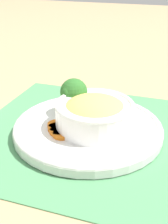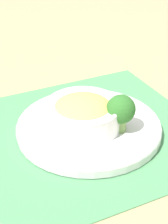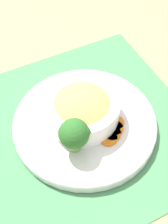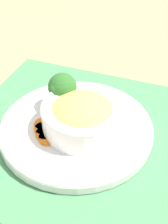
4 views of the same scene
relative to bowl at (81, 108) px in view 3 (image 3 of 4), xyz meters
The scene contains 9 objects.
ground_plane 0.05m from the bowl, 98.12° to the left, with size 4.00×4.00×0.00m, color tan.
placemat 0.05m from the bowl, 98.12° to the left, with size 0.45×0.46×0.00m.
plate 0.04m from the bowl, 98.12° to the left, with size 0.30×0.30×0.02m.
bowl is the anchor object (origin of this frame).
broccoli_floret 0.08m from the bowl, 54.28° to the left, with size 0.06×0.06×0.08m.
carrot_slice_near 0.08m from the bowl, 108.88° to the left, with size 0.04×0.04×0.01m.
carrot_slice_middle 0.08m from the bowl, 118.90° to the left, with size 0.04×0.04×0.01m.
carrot_slice_far 0.08m from the bowl, 129.03° to the left, with size 0.04×0.04×0.01m.
carrot_slice_extra 0.08m from the bowl, 139.32° to the left, with size 0.04×0.04×0.01m.
Camera 3 is at (0.17, 0.34, 0.55)m, focal length 50.00 mm.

